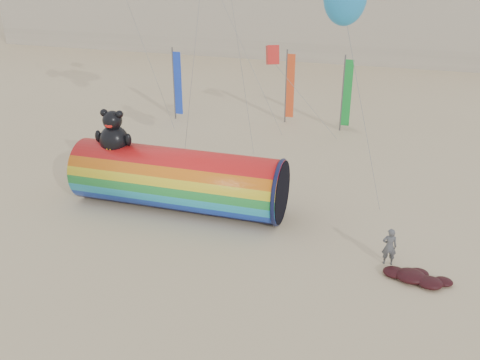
# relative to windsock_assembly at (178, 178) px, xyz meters

# --- Properties ---
(ground) EXTENTS (160.00, 160.00, 0.00)m
(ground) POSITION_rel_windsock_assembly_xyz_m (2.98, -2.63, -1.58)
(ground) COLOR #CCB58C
(ground) RESTS_ON ground
(windsock_assembly) EXTENTS (10.31, 3.14, 4.75)m
(windsock_assembly) POSITION_rel_windsock_assembly_xyz_m (0.00, 0.00, 0.00)
(windsock_assembly) COLOR red
(windsock_assembly) RESTS_ON ground
(kite_handler) EXTENTS (0.63, 0.46, 1.61)m
(kite_handler) POSITION_rel_windsock_assembly_xyz_m (10.07, -2.21, -0.77)
(kite_handler) COLOR #4C4E53
(kite_handler) RESTS_ON ground
(fabric_bundle) EXTENTS (2.62, 1.35, 0.41)m
(fabric_bundle) POSITION_rel_windsock_assembly_xyz_m (11.17, -3.12, -1.40)
(fabric_bundle) COLOR #400B0F
(fabric_bundle) RESTS_ON ground
(festival_banners) EXTENTS (12.55, 1.69, 5.20)m
(festival_banners) POSITION_rel_windsock_assembly_xyz_m (0.97, 13.98, 1.06)
(festival_banners) COLOR #59595E
(festival_banners) RESTS_ON ground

